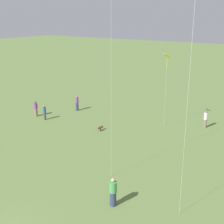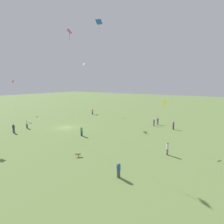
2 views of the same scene
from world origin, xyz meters
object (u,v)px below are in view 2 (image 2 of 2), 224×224
(person_7, at_px, (173,125))
(kite_1, at_px, (84,68))
(person_2, at_px, (14,129))
(person_8, at_px, (119,170))
(dog_1, at_px, (78,154))
(kite_0, at_px, (13,84))
(dog_0, at_px, (145,132))
(person_0, at_px, (27,124))
(person_6, at_px, (82,131))
(kite_2, at_px, (99,28))
(kite_5, at_px, (164,104))
(person_4, at_px, (167,149))
(person_3, at_px, (154,123))
(person_5, at_px, (158,121))
(picnic_bag_0, at_px, (97,115))
(person_1, at_px, (92,112))
(kite_4, at_px, (70,39))
(picnic_bag_1, at_px, (37,116))

(person_7, distance_m, kite_1, 38.00)
(person_2, xyz_separation_m, person_8, (-26.59, 2.63, -0.04))
(person_7, xyz_separation_m, dog_1, (7.14, 21.91, -0.52))
(kite_0, height_order, dog_0, kite_0)
(person_0, height_order, person_6, person_0)
(kite_2, height_order, kite_5, kite_2)
(person_8, height_order, kite_1, kite_1)
(person_4, bearing_deg, person_3, 42.18)
(person_6, relative_size, kite_1, 0.11)
(person_0, distance_m, person_2, 3.83)
(person_2, height_order, person_5, person_2)
(person_8, distance_m, kite_0, 46.30)
(picnic_bag_0, bearing_deg, kite_5, 149.52)
(person_2, distance_m, person_3, 30.37)
(person_1, relative_size, person_8, 1.04)
(picnic_bag_0, bearing_deg, person_0, 82.03)
(person_6, relative_size, kite_2, 0.09)
(person_2, relative_size, kite_5, 0.25)
(person_7, bearing_deg, kite_1, -177.73)
(person_6, bearing_deg, kite_0, -141.11)
(person_0, height_order, kite_5, kite_5)
(person_1, distance_m, person_3, 22.18)
(person_2, bearing_deg, person_7, 122.16)
(person_0, xyz_separation_m, kite_5, (-28.68, -6.31, 5.85))
(person_5, height_order, dog_0, person_5)
(person_5, distance_m, picnic_bag_0, 20.42)
(person_1, bearing_deg, person_2, -36.29)
(person_0, xyz_separation_m, person_1, (-1.15, -21.36, -0.06))
(person_0, bearing_deg, person_1, 124.30)
(person_7, xyz_separation_m, kite_0, (43.47, 11.15, 8.91))
(person_8, distance_m, kite_1, 49.26)
(person_8, bearing_deg, dog_0, -99.41)
(kite_4, distance_m, dog_1, 17.43)
(kite_4, bearing_deg, person_5, -40.79)
(picnic_bag_1, bearing_deg, person_1, -131.59)
(person_0, xyz_separation_m, kite_1, (6.41, -26.04, 14.34))
(person_1, relative_size, kite_2, 0.09)
(kite_4, relative_size, dog_1, 24.65)
(person_0, height_order, person_5, person_0)
(dog_0, bearing_deg, person_0, 114.40)
(person_5, xyz_separation_m, dog_1, (2.84, 24.20, -0.48))
(person_6, relative_size, dog_1, 2.44)
(person_2, xyz_separation_m, picnic_bag_0, (-1.67, -25.02, -0.73))
(person_7, bearing_deg, dog_1, -91.04)
(person_7, bearing_deg, person_6, -115.64)
(person_5, distance_m, kite_5, 15.32)
(person_0, bearing_deg, picnic_bag_0, 119.43)
(person_5, xyz_separation_m, dog_0, (-0.43, 8.63, -0.53))
(person_6, xyz_separation_m, kite_1, (20.63, -23.49, 14.39))
(kite_1, distance_m, kite_4, 34.97)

